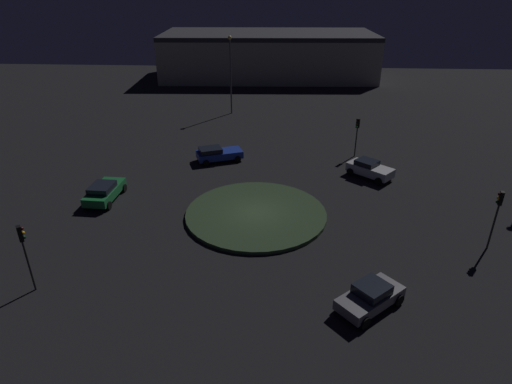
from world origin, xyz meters
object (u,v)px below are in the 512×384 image
at_px(car_blue, 218,154).
at_px(car_silver, 369,169).
at_px(traffic_light_west, 498,209).
at_px(traffic_light_northeast, 24,245).
at_px(store_building, 268,55).
at_px(streetlamp_south, 230,67).
at_px(traffic_light_southwest, 357,130).
at_px(car_green, 104,191).
at_px(car_grey, 370,296).

relative_size(car_blue, car_silver, 1.13).
height_order(car_silver, traffic_light_west, traffic_light_west).
xyz_separation_m(traffic_light_northeast, store_building, (-11.01, -58.84, 0.75)).
height_order(car_silver, streetlamp_south, streetlamp_south).
bearing_deg(streetlamp_south, traffic_light_southwest, 133.99).
distance_m(car_green, store_building, 49.31).
bearing_deg(traffic_light_west, traffic_light_southwest, -55.68).
relative_size(car_silver, store_building, 0.11).
relative_size(car_blue, traffic_light_west, 1.13).
distance_m(car_blue, streetlamp_south, 16.92).
bearing_deg(traffic_light_southwest, streetlamp_south, -100.03).
relative_size(car_blue, store_building, 0.13).
distance_m(traffic_light_west, store_building, 55.45).
bearing_deg(car_grey, car_blue, -102.38).
xyz_separation_m(car_grey, streetlamp_south, (11.34, -36.00, 5.08)).
height_order(car_green, car_grey, car_grey).
distance_m(traffic_light_northeast, streetlamp_south, 36.45).
distance_m(traffic_light_west, traffic_light_southwest, 16.89).
bearing_deg(traffic_light_southwest, traffic_light_west, 57.79).
bearing_deg(traffic_light_west, store_building, -60.65).
height_order(car_blue, car_silver, car_silver).
xyz_separation_m(traffic_light_southwest, streetlamp_south, (13.68, -14.17, 3.11)).
bearing_deg(streetlamp_south, car_silver, 126.73).
height_order(traffic_light_northeast, store_building, store_building).
bearing_deg(car_green, traffic_light_west, -97.88).
relative_size(car_silver, traffic_light_northeast, 0.98).
bearing_deg(traffic_light_west, streetlamp_south, -43.73).
height_order(car_blue, traffic_light_northeast, traffic_light_northeast).
relative_size(car_grey, streetlamp_south, 0.42).
height_order(traffic_light_west, store_building, store_building).
bearing_deg(store_building, traffic_light_southwest, 102.16).
height_order(traffic_light_northeast, streetlamp_south, streetlamp_south).
bearing_deg(store_building, traffic_light_northeast, 76.89).
relative_size(traffic_light_northeast, streetlamp_south, 0.44).
bearing_deg(car_blue, traffic_light_southwest, -13.18).
distance_m(car_green, streetlamp_south, 26.26).
xyz_separation_m(car_blue, car_grey, (-10.86, 19.88, 0.02)).
height_order(car_blue, car_grey, car_grey).
xyz_separation_m(traffic_light_southwest, store_building, (9.78, -37.38, 0.99)).
xyz_separation_m(car_blue, store_building, (-3.42, -39.34, 2.97)).
distance_m(car_blue, traffic_light_southwest, 13.50).
relative_size(car_blue, car_grey, 1.15).
distance_m(car_blue, traffic_light_northeast, 21.05).
height_order(car_silver, store_building, store_building).
height_order(traffic_light_west, streetlamp_south, streetlamp_south).
distance_m(car_blue, traffic_light_west, 23.93).
bearing_deg(car_grey, traffic_light_west, 174.48).
height_order(car_silver, traffic_light_northeast, traffic_light_northeast).
relative_size(car_green, car_grey, 1.08).
bearing_deg(traffic_light_northeast, car_blue, 31.07).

